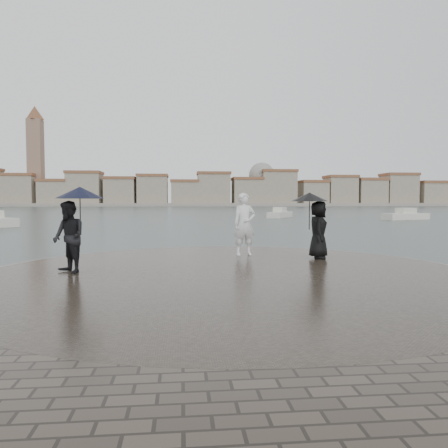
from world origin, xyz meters
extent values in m
plane|color=#2B3835|center=(0.00, 0.00, 0.00)|extent=(400.00, 400.00, 0.00)
cylinder|color=gray|center=(0.00, 3.50, 0.16)|extent=(12.50, 12.50, 0.32)
cylinder|color=#2D261E|center=(0.00, 3.50, 0.18)|extent=(11.90, 11.90, 0.36)
imported|color=white|center=(0.84, 6.80, 1.34)|extent=(0.77, 0.57, 1.95)
imported|color=black|center=(-3.77, 3.85, 1.22)|extent=(1.04, 1.05, 1.71)
cylinder|color=black|center=(-3.52, 3.95, 1.71)|extent=(0.02, 0.02, 0.90)
cone|color=black|center=(-3.52, 3.95, 2.26)|extent=(1.13, 1.13, 0.28)
imported|color=black|center=(2.89, 5.79, 1.21)|extent=(0.76, 0.95, 1.70)
cylinder|color=black|center=(2.64, 5.89, 1.66)|extent=(0.02, 0.02, 0.90)
cone|color=black|center=(2.64, 5.89, 2.18)|extent=(1.10, 1.10, 0.26)
cube|color=gray|center=(0.00, 163.00, 0.60)|extent=(260.00, 20.00, 1.20)
cube|color=#9F937E|center=(-60.00, 160.00, 5.50)|extent=(11.00, 10.00, 11.00)
cube|color=brown|center=(-60.00, 160.00, 11.50)|extent=(11.60, 10.60, 1.00)
cube|color=#9F937E|center=(-48.00, 160.00, 4.50)|extent=(10.00, 10.00, 9.00)
cube|color=brown|center=(-48.00, 160.00, 9.50)|extent=(10.60, 10.60, 1.00)
cube|color=#9F937E|center=(-37.00, 160.00, 6.00)|extent=(12.00, 10.00, 12.00)
cube|color=brown|center=(-37.00, 160.00, 12.50)|extent=(12.60, 10.60, 1.00)
cube|color=#9F937E|center=(-24.00, 160.00, 5.00)|extent=(11.00, 10.00, 10.00)
cube|color=brown|center=(-24.00, 160.00, 10.50)|extent=(11.60, 10.60, 1.00)
cube|color=#9F937E|center=(-12.00, 160.00, 5.50)|extent=(11.00, 10.00, 11.00)
cube|color=brown|center=(-12.00, 160.00, 11.50)|extent=(11.60, 10.60, 1.00)
cube|color=#9F937E|center=(0.00, 160.00, 4.50)|extent=(10.00, 10.00, 9.00)
cube|color=brown|center=(0.00, 160.00, 9.50)|extent=(10.60, 10.60, 1.00)
cube|color=#9F937E|center=(11.00, 160.00, 6.00)|extent=(12.00, 10.00, 12.00)
cube|color=brown|center=(11.00, 160.00, 12.50)|extent=(12.60, 10.60, 1.00)
cube|color=#9F937E|center=(24.00, 160.00, 5.00)|extent=(11.00, 10.00, 10.00)
cube|color=brown|center=(24.00, 160.00, 10.50)|extent=(11.60, 10.60, 1.00)
cube|color=#9F937E|center=(36.00, 160.00, 6.50)|extent=(13.00, 10.00, 13.00)
cube|color=brown|center=(36.00, 160.00, 13.50)|extent=(13.60, 10.60, 1.00)
cube|color=#9F937E|center=(50.00, 160.00, 4.50)|extent=(10.00, 10.00, 9.00)
cube|color=brown|center=(50.00, 160.00, 9.50)|extent=(10.60, 10.60, 1.00)
cube|color=#9F937E|center=(61.00, 160.00, 5.50)|extent=(11.00, 10.00, 11.00)
cube|color=brown|center=(61.00, 160.00, 11.50)|extent=(11.60, 10.60, 1.00)
cube|color=#9F937E|center=(73.00, 160.00, 5.00)|extent=(11.00, 10.00, 10.00)
cube|color=brown|center=(73.00, 160.00, 10.50)|extent=(11.60, 10.60, 1.00)
cube|color=#9F937E|center=(85.00, 160.00, 6.00)|extent=(12.00, 10.00, 12.00)
cube|color=brown|center=(85.00, 160.00, 12.50)|extent=(12.60, 10.60, 1.00)
cube|color=#9F937E|center=(98.00, 160.00, 4.50)|extent=(10.00, 10.00, 9.00)
cube|color=brown|center=(98.00, 160.00, 9.50)|extent=(10.60, 10.60, 1.00)
cube|color=#846654|center=(-55.00, 162.00, 16.00)|extent=(5.00, 5.00, 32.00)
cone|color=brown|center=(-55.00, 162.00, 34.50)|extent=(6.80, 6.80, 5.00)
sphere|color=gray|center=(30.00, 162.00, 12.00)|extent=(10.00, 10.00, 10.00)
cube|color=beige|center=(23.28, 38.80, 0.25)|extent=(5.72, 3.28, 0.90)
cube|color=beige|center=(23.28, 38.80, 0.85)|extent=(2.28, 1.78, 0.90)
cube|color=beige|center=(10.95, 46.17, 0.25)|extent=(4.16, 5.56, 0.90)
cube|color=beige|center=(10.95, 46.17, 0.85)|extent=(2.05, 2.33, 0.90)
camera|label=1|loc=(-1.11, -6.71, 2.07)|focal=35.00mm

